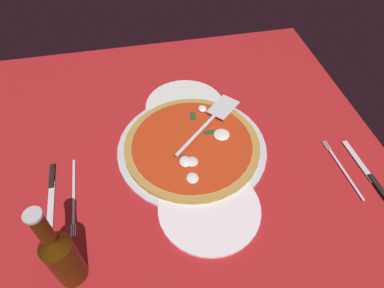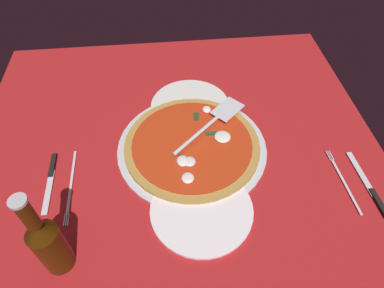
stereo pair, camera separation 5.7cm
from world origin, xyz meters
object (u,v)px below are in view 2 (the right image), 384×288
dinner_plate_left (190,106)px  place_setting_far (357,186)px  pizza_server (212,122)px  place_setting_near (61,182)px  beer_bottle (48,243)px  dinner_plate_right (202,210)px  pizza (192,145)px

dinner_plate_left → place_setting_far: (33.00, 37.80, -0.14)cm
pizza_server → place_setting_far: (22.17, 32.92, -3.39)cm
place_setting_near → place_setting_far: bearing=82.0°
beer_bottle → place_setting_near: bearing=-171.3°
dinner_plate_left → beer_bottle: beer_bottle is taller
dinner_plate_left → place_setting_near: size_ratio=1.06×
pizza_server → place_setting_near: bearing=155.7°
dinner_plate_right → pizza_server: (-24.80, 5.85, 3.25)cm
dinner_plate_left → beer_bottle: (44.60, -31.58, 8.73)cm
place_setting_far → dinner_plate_left: bearing=46.4°
pizza_server → beer_bottle: bearing=179.9°
pizza → place_setting_near: size_ratio=1.63×
dinner_plate_left → pizza_server: (10.83, 4.88, 3.25)cm
pizza_server → pizza: bearing=-179.1°
dinner_plate_left → pizza: bearing=-3.8°
dinner_plate_left → beer_bottle: size_ratio=0.97×
dinner_plate_right → place_setting_near: bearing=-108.8°
dinner_plate_left → place_setting_far: 50.18cm
place_setting_near → place_setting_far: same height
pizza → place_setting_near: 34.51cm
pizza → beer_bottle: bearing=-47.4°
dinner_plate_right → beer_bottle: 33.07cm
dinner_plate_right → place_setting_near: size_ratio=1.08×
pizza → place_setting_near: (7.61, -33.64, -1.18)cm
dinner_plate_left → pizza: pizza is taller
dinner_plate_right → place_setting_far: size_ratio=1.15×
place_setting_near → beer_bottle: bearing=7.7°
place_setting_near → beer_bottle: (20.45, 3.15, 8.88)cm
place_setting_near → place_setting_far: 73.07cm
dinner_plate_right → pizza: pizza is taller
pizza_server → place_setting_far: size_ratio=1.06×
pizza_server → beer_bottle: beer_bottle is taller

